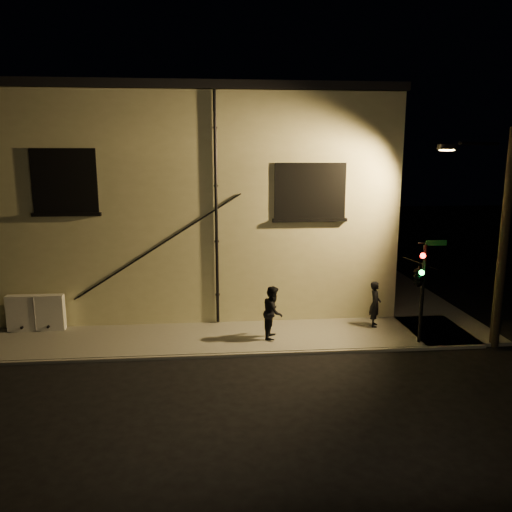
{
  "coord_description": "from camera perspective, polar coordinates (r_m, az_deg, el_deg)",
  "views": [
    {
      "loc": [
        -1.98,
        -14.9,
        6.28
      ],
      "look_at": [
        -0.47,
        1.8,
        2.87
      ],
      "focal_mm": 35.0,
      "sensor_mm": 36.0,
      "label": 1
    }
  ],
  "objects": [
    {
      "name": "sidewalk",
      "position": [
        20.52,
        4.09,
        -6.17
      ],
      "size": [
        21.0,
        16.0,
        0.12
      ],
      "color": "slate",
      "rests_on": "ground"
    },
    {
      "name": "building",
      "position": [
        23.99,
        -7.63,
        6.92
      ],
      "size": [
        16.2,
        12.23,
        8.8
      ],
      "color": "beige",
      "rests_on": "ground"
    },
    {
      "name": "pedestrian_b",
      "position": [
        17.09,
        1.97,
        -6.42
      ],
      "size": [
        0.88,
        1.02,
        1.81
      ],
      "primitive_type": "imported",
      "rotation": [
        0.0,
        0.0,
        1.32
      ],
      "color": "black",
      "rests_on": "sidewalk"
    },
    {
      "name": "ground",
      "position": [
        16.29,
        2.27,
        -11.18
      ],
      "size": [
        90.0,
        90.0,
        0.0
      ],
      "primitive_type": "plane",
      "color": "black"
    },
    {
      "name": "streetlamp_pole",
      "position": [
        17.82,
        26.17,
        2.28
      ],
      "size": [
        2.02,
        1.39,
        7.12
      ],
      "color": "black",
      "rests_on": "ground"
    },
    {
      "name": "pedestrian_a",
      "position": [
        18.71,
        13.45,
        -5.35
      ],
      "size": [
        0.56,
        0.7,
        1.67
      ],
      "primitive_type": "imported",
      "rotation": [
        0.0,
        0.0,
        1.28
      ],
      "color": "black",
      "rests_on": "sidewalk"
    },
    {
      "name": "traffic_signal",
      "position": [
        16.99,
        18.13,
        -2.12
      ],
      "size": [
        1.28,
        2.04,
        3.46
      ],
      "color": "black",
      "rests_on": "sidewalk"
    },
    {
      "name": "utility_cabinet",
      "position": [
        19.48,
        -23.84,
        -5.95
      ],
      "size": [
        1.97,
        0.33,
        1.29
      ],
      "primitive_type": "cube",
      "color": "white",
      "rests_on": "sidewalk"
    }
  ]
}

